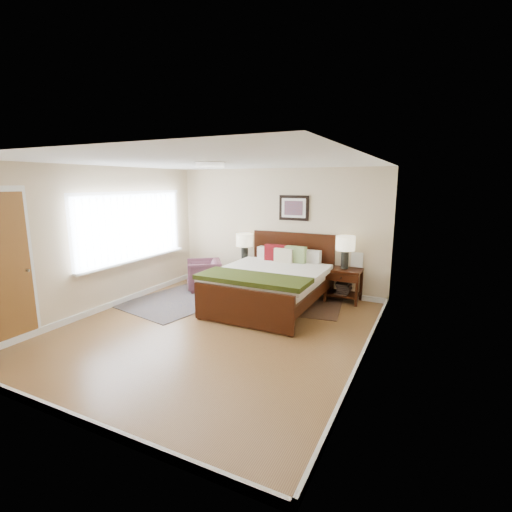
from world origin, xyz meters
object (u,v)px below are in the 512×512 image
bed (271,277)px  lamp_right (345,246)px  armchair (204,275)px  rug_persian (182,299)px  lamp_left (245,242)px  nightstand_left (244,268)px  nightstand_right (343,282)px

bed → lamp_right: bearing=38.5°
armchair → rug_persian: size_ratio=0.32×
lamp_right → armchair: lamp_right is taller
armchair → lamp_left: bearing=90.2°
lamp_left → rug_persian: bearing=-118.6°
nightstand_left → armchair: (-0.69, -0.50, -0.11)m
lamp_right → armchair: size_ratio=0.87×
nightstand_left → lamp_right: bearing=0.5°
bed → lamp_right: lamp_right is taller
bed → nightstand_right: (1.10, 0.86, -0.18)m
bed → rug_persian: 1.83m
nightstand_right → rug_persian: (-2.80, -1.26, -0.37)m
nightstand_left → rug_persian: size_ratio=0.25×
nightstand_right → armchair: 2.85m
bed → nightstand_left: size_ratio=4.07×
bed → lamp_left: size_ratio=3.68×
bed → nightstand_left: 1.33m
nightstand_left → lamp_left: size_ratio=0.90×
nightstand_left → nightstand_right: bearing=0.2°
lamp_right → rug_persian: size_ratio=0.28×
bed → lamp_right: (1.10, 0.88, 0.51)m
nightstand_right → armchair: bearing=-169.8°
bed → rug_persian: (-1.70, -0.39, -0.55)m
bed → lamp_left: bed is taller
rug_persian → bed: bearing=24.1°
bed → armchair: size_ratio=3.20×
rug_persian → nightstand_left: bearing=72.1°
lamp_left → lamp_right: (2.11, 0.00, 0.08)m
nightstand_left → rug_persian: 1.49m
lamp_right → rug_persian: (-2.80, -1.27, -1.06)m
lamp_left → armchair: 1.09m
nightstand_right → lamp_right: (0.00, 0.01, 0.69)m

